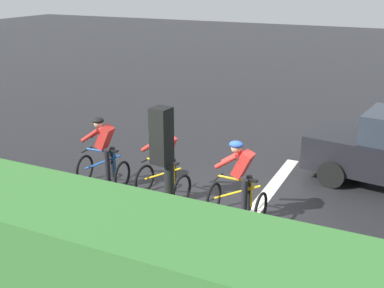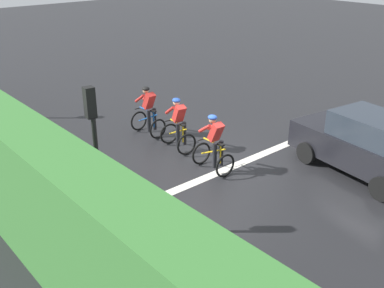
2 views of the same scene
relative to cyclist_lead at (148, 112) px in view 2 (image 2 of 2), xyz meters
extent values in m
plane|color=black|center=(0.03, -3.00, -0.80)|extent=(80.00, 80.00, 0.00)
cube|color=#ADA89E|center=(-4.18, -1.00, -0.74)|extent=(2.80, 23.06, 0.12)
cube|color=gray|center=(-5.08, -1.00, -0.53)|extent=(0.44, 23.06, 0.54)
cube|color=silver|center=(0.03, -3.56, -0.79)|extent=(7.00, 0.30, 0.01)
torus|color=black|center=(-0.03, 0.55, -0.46)|extent=(0.68, 0.10, 0.68)
torus|color=black|center=(0.03, -0.47, -0.46)|extent=(0.68, 0.10, 0.68)
cylinder|color=#1E59B2|center=(0.00, 0.04, -0.21)|extent=(0.10, 0.99, 0.51)
cylinder|color=#1E59B2|center=(0.02, -0.27, -0.18)|extent=(0.04, 0.04, 0.55)
cylinder|color=#1E59B2|center=(-0.01, 0.09, 0.07)|extent=(0.08, 0.72, 0.04)
cube|color=black|center=(0.02, -0.27, 0.11)|extent=(0.11, 0.23, 0.04)
cylinder|color=black|center=(-0.03, 0.45, 0.04)|extent=(0.42, 0.06, 0.03)
cube|color=red|center=(0.00, -0.06, 0.41)|extent=(0.32, 0.43, 0.57)
sphere|color=tan|center=(-0.01, 0.09, 0.72)|extent=(0.20, 0.20, 0.20)
ellipsoid|color=black|center=(-0.01, 0.09, 0.79)|extent=(0.26, 0.29, 0.14)
cylinder|color=black|center=(-0.11, -0.17, -0.23)|extent=(0.12, 0.12, 0.74)
cylinder|color=black|center=(0.13, -0.16, -0.23)|extent=(0.12, 0.12, 0.74)
cylinder|color=red|center=(-0.17, 0.21, 0.47)|extent=(0.12, 0.48, 0.37)
cylinder|color=red|center=(0.15, 0.23, 0.47)|extent=(0.12, 0.48, 0.37)
torus|color=black|center=(0.05, -1.04, -0.46)|extent=(0.68, 0.15, 0.68)
torus|color=black|center=(-0.08, -2.06, -0.46)|extent=(0.68, 0.15, 0.68)
cylinder|color=gold|center=(-0.01, -1.55, -0.21)|extent=(0.17, 0.99, 0.51)
cylinder|color=gold|center=(-0.05, -1.85, -0.18)|extent=(0.04, 0.04, 0.55)
cylinder|color=gold|center=(0.00, -1.50, 0.07)|extent=(0.14, 0.71, 0.04)
cube|color=black|center=(-0.05, -1.85, 0.11)|extent=(0.13, 0.23, 0.04)
cylinder|color=black|center=(0.04, -1.15, 0.04)|extent=(0.42, 0.09, 0.03)
cube|color=red|center=(-0.02, -1.65, 0.41)|extent=(0.35, 0.44, 0.57)
sphere|color=beige|center=(0.00, -1.50, 0.72)|extent=(0.20, 0.20, 0.20)
ellipsoid|color=#264CB2|center=(0.00, -1.50, 0.79)|extent=(0.27, 0.31, 0.14)
cylinder|color=black|center=(-0.16, -1.74, -0.23)|extent=(0.12, 0.12, 0.74)
cylinder|color=black|center=(0.08, -1.77, -0.23)|extent=(0.12, 0.12, 0.74)
cylinder|color=red|center=(-0.15, -1.35, 0.47)|extent=(0.15, 0.49, 0.37)
cylinder|color=red|center=(0.17, -1.39, 0.47)|extent=(0.15, 0.49, 0.37)
torus|color=black|center=(-0.17, -2.83, -0.46)|extent=(0.68, 0.08, 0.68)
torus|color=black|center=(-0.21, -3.85, -0.46)|extent=(0.68, 0.08, 0.68)
cylinder|color=gold|center=(-0.19, -3.34, -0.21)|extent=(0.08, 0.99, 0.51)
cylinder|color=gold|center=(-0.20, -3.65, -0.18)|extent=(0.04, 0.04, 0.55)
cylinder|color=gold|center=(-0.19, -3.29, 0.07)|extent=(0.07, 0.72, 0.04)
cube|color=black|center=(-0.20, -3.65, 0.11)|extent=(0.11, 0.22, 0.04)
cylinder|color=black|center=(-0.18, -2.94, 0.04)|extent=(0.42, 0.05, 0.03)
cube|color=red|center=(-0.19, -3.45, 0.41)|extent=(0.31, 0.42, 0.57)
sphere|color=tan|center=(-0.19, -3.29, 0.72)|extent=(0.20, 0.20, 0.20)
ellipsoid|color=#264CB2|center=(-0.19, -3.29, 0.79)|extent=(0.25, 0.29, 0.14)
cylinder|color=black|center=(-0.32, -3.54, -0.23)|extent=(0.12, 0.12, 0.74)
cylinder|color=black|center=(-0.08, -3.55, -0.23)|extent=(0.12, 0.12, 0.74)
cylinder|color=red|center=(-0.34, -3.16, 0.47)|extent=(0.11, 0.48, 0.37)
cylinder|color=red|center=(-0.02, -3.17, 0.47)|extent=(0.11, 0.48, 0.37)
cube|color=black|center=(2.89, -6.15, -0.10)|extent=(2.25, 4.29, 0.80)
cube|color=#262D38|center=(2.86, -6.40, 0.63)|extent=(1.77, 2.32, 0.66)
cylinder|color=black|center=(2.24, -4.78, -0.48)|extent=(0.31, 0.66, 0.64)
cylinder|color=black|center=(3.89, -5.00, -0.48)|extent=(0.31, 0.66, 0.64)
cylinder|color=black|center=(1.89, -7.29, -0.48)|extent=(0.31, 0.66, 0.64)
cube|color=#EAEACC|center=(2.66, -4.09, 0.00)|extent=(0.29, 0.12, 0.16)
cube|color=#EAEACC|center=(3.67, -4.23, 0.00)|extent=(0.29, 0.12, 0.16)
cylinder|color=black|center=(-4.11, -3.96, 0.55)|extent=(0.10, 0.10, 2.70)
cube|color=black|center=(-4.10, -3.86, 2.22)|extent=(0.22, 0.22, 0.64)
sphere|color=red|center=(-4.09, -3.75, 2.42)|extent=(0.11, 0.11, 0.11)
sphere|color=orange|center=(-4.09, -3.75, 2.22)|extent=(0.11, 0.11, 0.11)
sphere|color=green|center=(-4.09, -3.75, 2.02)|extent=(0.11, 0.11, 0.11)
camera|label=1|loc=(-8.49, -6.34, 3.89)|focal=45.28mm
camera|label=2|loc=(-8.16, -11.68, 5.10)|focal=42.40mm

